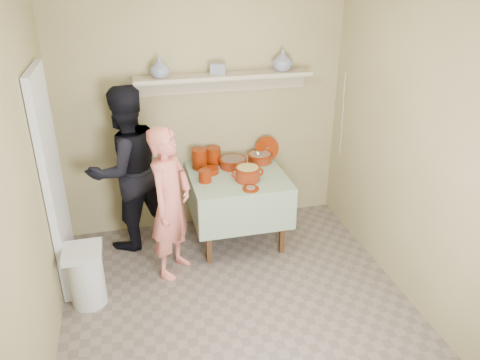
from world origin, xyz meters
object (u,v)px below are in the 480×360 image
object	(u,v)px
cazuela_rice	(248,173)
trash_bin	(86,276)
serving_table	(237,185)
person_cook	(171,203)
person_helper	(127,169)

from	to	relation	value
cazuela_rice	trash_bin	bearing A→B (deg)	-160.66
serving_table	person_cook	bearing A→B (deg)	-149.87
person_cook	person_helper	xyz separation A→B (m)	(-0.37, 0.61, 0.12)
serving_table	trash_bin	xyz separation A→B (m)	(-1.52, -0.73, -0.36)
person_cook	person_helper	world-z (taller)	person_helper
person_helper	trash_bin	size ratio (longest dim) A/B	3.04
person_helper	cazuela_rice	size ratio (longest dim) A/B	5.16
person_helper	cazuela_rice	world-z (taller)	person_helper
person_helper	person_cook	bearing A→B (deg)	92.93
cazuela_rice	person_cook	bearing A→B (deg)	-162.31
person_cook	trash_bin	world-z (taller)	person_cook
person_cook	serving_table	world-z (taller)	person_cook
person_helper	serving_table	size ratio (longest dim) A/B	1.75
trash_bin	person_helper	bearing A→B (deg)	65.18
person_cook	cazuela_rice	distance (m)	0.84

